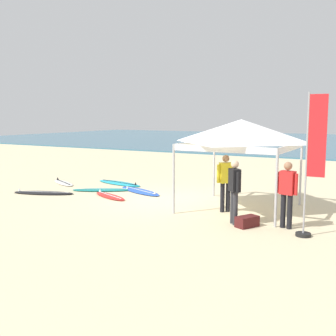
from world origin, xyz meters
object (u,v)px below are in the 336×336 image
at_px(person_red, 287,190).
at_px(surfboard_red, 110,196).
at_px(surfboard_cyan, 119,183).
at_px(banner_flag, 311,171).
at_px(surfboard_blue, 140,191).
at_px(surfboard_teal, 103,190).
at_px(surfboard_black, 43,193).
at_px(person_black, 234,187).
at_px(person_yellow, 226,179).
at_px(canopy_tent, 241,131).
at_px(gear_bag_near_tent, 247,222).
at_px(surfboard_white, 63,183).

bearing_deg(person_red, surfboard_red, 171.25).
distance_m(surfboard_cyan, banner_flag, 9.36).
xyz_separation_m(surfboard_red, surfboard_blue, (0.40, 1.33, -0.00)).
bearing_deg(surfboard_teal, person_red, -14.03).
xyz_separation_m(surfboard_black, person_red, (8.90, -0.28, 0.95)).
height_order(surfboard_teal, banner_flag, banner_flag).
bearing_deg(person_black, surfboard_teal, 160.77).
bearing_deg(surfboard_teal, person_yellow, -9.86).
xyz_separation_m(canopy_tent, gear_bag_near_tent, (0.86, -1.83, -2.25)).
xyz_separation_m(surfboard_cyan, person_black, (6.42, -3.66, 0.95)).
xyz_separation_m(surfboard_teal, banner_flag, (8.01, -2.34, 1.54)).
distance_m(surfboard_white, gear_bag_near_tent, 9.31).
xyz_separation_m(surfboard_teal, surfboard_cyan, (-0.36, 1.55, -0.00)).
distance_m(surfboard_white, surfboard_blue, 3.86).
relative_size(surfboard_red, person_red, 1.09).
height_order(person_yellow, person_red, same).
relative_size(surfboard_red, surfboard_teal, 0.81).
height_order(surfboard_white, surfboard_cyan, same).
relative_size(surfboard_cyan, person_black, 1.47).
xyz_separation_m(surfboard_white, person_yellow, (7.81, -1.38, 0.95)).
bearing_deg(person_yellow, surfboard_black, -174.73).
relative_size(surfboard_white, surfboard_cyan, 0.73).
relative_size(person_yellow, person_red, 1.00).
xyz_separation_m(surfboard_red, person_yellow, (4.36, -0.07, 0.95)).
bearing_deg(surfboard_red, person_black, -13.89).
height_order(surfboard_cyan, gear_bag_near_tent, gear_bag_near_tent).
distance_m(surfboard_red, surfboard_blue, 1.39).
relative_size(person_red, gear_bag_near_tent, 2.85).
xyz_separation_m(person_yellow, person_red, (2.02, -0.91, 0.00)).
bearing_deg(surfboard_black, person_red, -1.78).
bearing_deg(surfboard_white, person_red, -13.12).
bearing_deg(surfboard_black, gear_bag_near_tent, -4.59).
height_order(surfboard_blue, banner_flag, banner_flag).
distance_m(person_yellow, gear_bag_near_tent, 1.89).
distance_m(surfboard_teal, surfboard_black, 2.19).
bearing_deg(person_red, banner_flag, -38.01).
xyz_separation_m(canopy_tent, surfboard_teal, (-5.60, 0.38, -2.35)).
bearing_deg(surfboard_black, person_yellow, 5.27).
relative_size(surfboard_black, person_red, 1.39).
bearing_deg(surfboard_white, canopy_tent, -5.86).
bearing_deg(canopy_tent, banner_flag, -39.27).
bearing_deg(gear_bag_near_tent, surfboard_black, 175.41).
bearing_deg(canopy_tent, surfboard_red, -174.01).
bearing_deg(person_red, gear_bag_near_tent, -158.01).
height_order(surfboard_teal, gear_bag_near_tent, gear_bag_near_tent).
relative_size(surfboard_blue, banner_flag, 0.71).
bearing_deg(person_black, canopy_tent, 104.73).
distance_m(surfboard_red, surfboard_black, 2.62).
bearing_deg(person_black, person_red, 11.81).
height_order(person_red, banner_flag, banner_flag).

